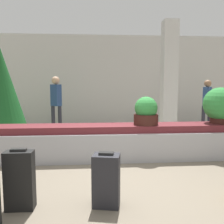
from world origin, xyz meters
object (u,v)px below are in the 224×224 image
pillar (169,79)px  suitcase_3 (106,180)px  suitcase_2 (20,180)px  traveler_1 (56,99)px  potted_plant_0 (146,112)px  traveler_0 (207,101)px  potted_plant_1 (220,105)px  decorated_tree (0,88)px

pillar → suitcase_3: (-1.99, -4.05, -1.28)m
suitcase_2 → traveler_1: bearing=93.7°
traveler_1 → potted_plant_0: bearing=171.8°
pillar → traveler_1: 3.35m
suitcase_2 → traveler_0: 6.50m
pillar → potted_plant_0: 2.53m
suitcase_3 → potted_plant_1: size_ratio=0.91×
suitcase_2 → potted_plant_0: 2.73m
pillar → suitcase_3: size_ratio=4.83×
potted_plant_1 → decorated_tree: bearing=160.7°
suitcase_2 → pillar: bearing=54.3°
suitcase_3 → traveler_1: 4.90m
potted_plant_0 → decorated_tree: bearing=152.3°
pillar → traveler_1: pillar is taller
suitcase_2 → suitcase_3: bearing=0.8°
traveler_0 → decorated_tree: bearing=-37.2°
suitcase_3 → potted_plant_0: bearing=76.6°
potted_plant_1 → traveler_0: size_ratio=0.46×
suitcase_2 → potted_plant_1: size_ratio=1.00×
traveler_0 → decorated_tree: 6.04m
suitcase_2 → decorated_tree: size_ratio=0.28×
decorated_tree → potted_plant_1: bearing=-19.3°
suitcase_2 → suitcase_3: (1.01, -0.00, -0.03)m
suitcase_3 → traveler_0: 5.86m
potted_plant_1 → traveler_1: traveler_1 is taller
decorated_tree → potted_plant_0: bearing=-27.7°
pillar → potted_plant_0: size_ratio=5.84×
potted_plant_1 → potted_plant_0: bearing=-177.8°
suitcase_2 → traveler_1: 4.74m
pillar → suitcase_3: 4.69m
suitcase_2 → traveler_1: (-0.23, 4.68, 0.66)m
pillar → decorated_tree: bearing=-175.0°
suitcase_2 → potted_plant_1: (3.41, 1.94, 0.69)m
potted_plant_0 → traveler_1: traveler_1 is taller
suitcase_3 → potted_plant_1: potted_plant_1 is taller
suitcase_3 → pillar: bearing=75.4°
potted_plant_1 → pillar: bearing=101.0°
potted_plant_1 → traveler_0: traveler_0 is taller
pillar → suitcase_3: pillar is taller
suitcase_2 → decorated_tree: decorated_tree is taller
potted_plant_1 → decorated_tree: 5.20m
potted_plant_0 → decorated_tree: 3.84m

